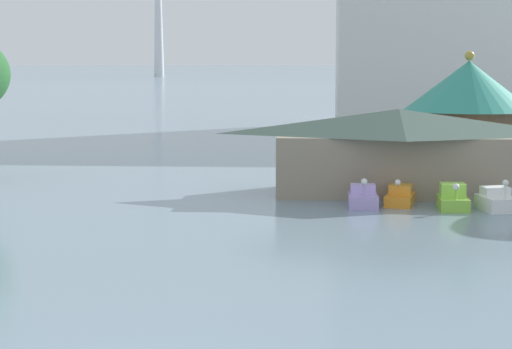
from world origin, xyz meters
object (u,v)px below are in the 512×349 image
object	(u,v)px
pedal_boat_lavender	(363,198)
pedal_boat_lime	(453,199)
boathouse	(398,150)
pedal_boat_orange	(400,197)
green_roof_pavilion	(468,111)
pedal_boat_white	(497,201)
background_building_block	(495,8)

from	to	relation	value
pedal_boat_lavender	pedal_boat_lime	world-z (taller)	pedal_boat_lavender
pedal_boat_lavender	boathouse	world-z (taller)	boathouse
pedal_boat_orange	green_roof_pavilion	xyz separation A→B (m)	(6.07, 13.71, 4.14)
pedal_boat_lime	pedal_boat_white	distance (m)	2.36
pedal_boat_lavender	pedal_boat_orange	distance (m)	2.40
pedal_boat_lavender	pedal_boat_white	xyz separation A→B (m)	(7.30, -0.65, 0.01)
boathouse	green_roof_pavilion	xyz separation A→B (m)	(5.82, 9.65, 1.84)
pedal_boat_lime	background_building_block	world-z (taller)	background_building_block
pedal_boat_lime	green_roof_pavilion	size ratio (longest dim) A/B	0.28
background_building_block	pedal_boat_lime	bearing A→B (deg)	-103.09
pedal_boat_white	background_building_block	world-z (taller)	background_building_block
pedal_boat_orange	pedal_boat_lime	world-z (taller)	pedal_boat_orange
pedal_boat_orange	pedal_boat_white	size ratio (longest dim) A/B	1.14
pedal_boat_lavender	pedal_boat_lime	bearing A→B (deg)	86.24
pedal_boat_orange	boathouse	size ratio (longest dim) A/B	0.19
boathouse	green_roof_pavilion	size ratio (longest dim) A/B	1.75
boathouse	background_building_block	world-z (taller)	background_building_block
pedal_boat_lime	green_roof_pavilion	bearing A→B (deg)	169.15
pedal_boat_lavender	boathouse	size ratio (longest dim) A/B	0.14
boathouse	pedal_boat_orange	bearing A→B (deg)	-93.55
pedal_boat_white	boathouse	xyz separation A→B (m)	(-4.89, 5.74, 2.22)
pedal_boat_lavender	pedal_boat_lime	size ratio (longest dim) A/B	0.90
pedal_boat_lavender	background_building_block	size ratio (longest dim) A/B	0.06
pedal_boat_orange	pedal_boat_lavender	bearing A→B (deg)	-52.50
boathouse	pedal_boat_lavender	bearing A→B (deg)	-115.40
pedal_boat_lime	pedal_boat_orange	bearing A→B (deg)	-114.59
green_roof_pavilion	pedal_boat_lime	bearing A→B (deg)	-102.25
pedal_boat_lime	boathouse	size ratio (longest dim) A/B	0.16
pedal_boat_orange	pedal_boat_white	xyz separation A→B (m)	(5.14, -1.68, 0.08)
green_roof_pavilion	pedal_boat_orange	bearing A→B (deg)	-113.89
green_roof_pavilion	background_building_block	bearing A→B (deg)	76.63
pedal_boat_lime	pedal_boat_lavender	bearing A→B (deg)	-92.44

